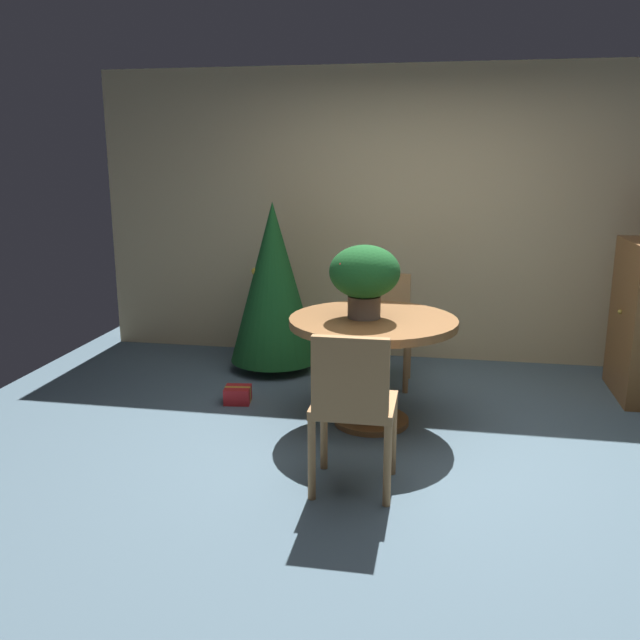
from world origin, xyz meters
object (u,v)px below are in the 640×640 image
(round_dining_table, at_px, (373,343))
(wooden_chair_far, at_px, (385,322))
(wooden_chair_near, at_px, (353,401))
(holiday_tree, at_px, (273,283))
(gift_box_red, at_px, (238,395))
(flower_vase, at_px, (364,275))

(round_dining_table, relative_size, wooden_chair_far, 1.29)
(wooden_chair_near, relative_size, wooden_chair_far, 1.04)
(round_dining_table, bearing_deg, wooden_chair_far, 90.00)
(holiday_tree, bearing_deg, wooden_chair_near, -65.21)
(holiday_tree, distance_m, gift_box_red, 1.12)
(holiday_tree, bearing_deg, wooden_chair_far, -9.17)
(round_dining_table, xyz_separation_m, wooden_chair_far, (0.00, 0.93, -0.08))
(round_dining_table, relative_size, flower_vase, 2.31)
(gift_box_red, bearing_deg, holiday_tree, 85.18)
(gift_box_red, bearing_deg, wooden_chair_far, 34.09)
(flower_vase, distance_m, holiday_tree, 1.45)
(round_dining_table, distance_m, wooden_chair_near, 1.02)
(wooden_chair_far, relative_size, holiday_tree, 0.61)
(round_dining_table, height_order, holiday_tree, holiday_tree)
(wooden_chair_far, xyz_separation_m, gift_box_red, (-1.05, -0.71, -0.44))
(round_dining_table, relative_size, gift_box_red, 5.30)
(wooden_chair_near, bearing_deg, gift_box_red, 130.10)
(wooden_chair_far, bearing_deg, wooden_chair_near, -90.00)
(flower_vase, xyz_separation_m, wooden_chair_far, (0.06, 0.93, -0.55))
(round_dining_table, height_order, flower_vase, flower_vase)
(wooden_chair_far, bearing_deg, gift_box_red, -145.91)
(round_dining_table, relative_size, wooden_chair_near, 1.23)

